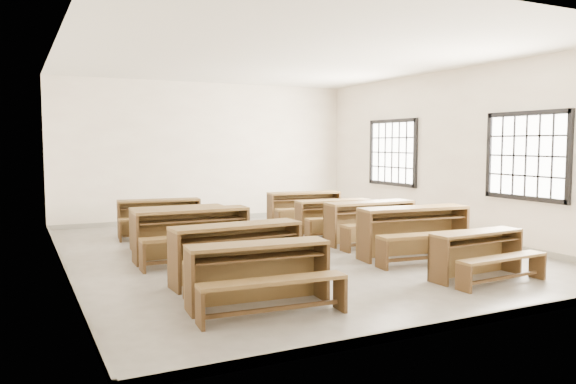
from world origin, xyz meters
name	(u,v)px	position (x,y,z in m)	size (l,w,h in m)	color
room	(293,123)	(0.09, 0.00, 2.14)	(8.50, 8.50, 3.20)	gray
desk_set_0	(260,270)	(-1.69, -2.72, 0.41)	(1.64, 0.93, 0.71)	brown
desk_set_1	(238,249)	(-1.52, -1.65, 0.45)	(1.75, 0.97, 0.77)	brown
desk_set_2	(193,230)	(-1.62, 0.04, 0.46)	(1.79, 0.96, 0.80)	brown
desk_set_3	(178,224)	(-1.55, 1.16, 0.41)	(1.60, 0.86, 0.71)	brown
desk_set_4	(160,215)	(-1.54, 2.57, 0.41)	(1.66, 0.99, 0.71)	brown
desk_set_5	(479,251)	(1.46, -2.80, 0.37)	(1.45, 0.81, 0.63)	brown
desk_set_6	(415,229)	(1.56, -1.37, 0.47)	(1.88, 1.11, 0.81)	brown
desk_set_7	(371,219)	(1.67, -0.01, 0.44)	(1.70, 0.90, 0.76)	brown
desk_set_8	(334,214)	(1.60, 1.18, 0.40)	(1.59, 0.93, 0.69)	brown
desk_set_9	(305,206)	(1.70, 2.61, 0.42)	(1.71, 1.03, 0.73)	brown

